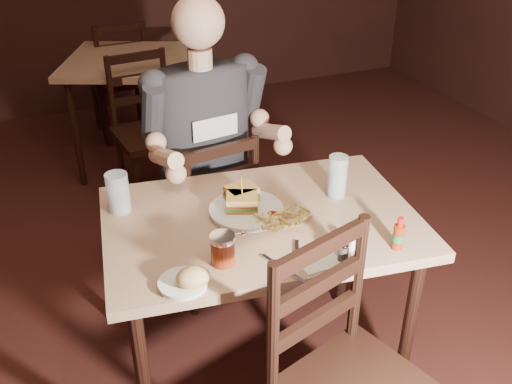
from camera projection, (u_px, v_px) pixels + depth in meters
name	position (u px, v px, depth m)	size (l,w,h in m)	color
room_shell	(239.00, 70.00, 1.54)	(7.00, 7.00, 7.00)	black
main_table	(261.00, 238.00, 2.11)	(1.21, 0.89, 0.77)	tan
bg_table	(130.00, 71.00, 3.78)	(1.05, 1.05, 0.77)	tan
chair_far	(207.00, 213.00, 2.72)	(0.40, 0.44, 0.87)	black
bg_chair_far	(119.00, 79.00, 4.33)	(0.42, 0.46, 0.91)	black
bg_chair_near	(153.00, 134.00, 3.45)	(0.42, 0.46, 0.91)	black
diner	(207.00, 117.00, 2.42)	(0.57, 0.45, 1.00)	#2A2B2E
dinner_plate	(246.00, 211.00, 2.09)	(0.27, 0.27, 0.02)	white
sandwich_left	(242.00, 198.00, 2.06)	(0.11, 0.09, 0.10)	gold
sandwich_right	(241.00, 190.00, 2.11)	(0.11, 0.09, 0.10)	gold
fries_pile	(286.00, 217.00, 2.01)	(0.23, 0.16, 0.04)	#D6BB52
ketchup_dollop	(273.00, 214.00, 2.05)	(0.04, 0.04, 0.01)	maroon
glass_left	(118.00, 193.00, 2.07)	(0.08, 0.08, 0.15)	silver
glass_right	(337.00, 177.00, 2.16)	(0.07, 0.07, 0.17)	silver
hot_sauce	(399.00, 233.00, 1.87)	(0.04, 0.04, 0.12)	maroon
salt_shaker	(353.00, 241.00, 1.89)	(0.03, 0.03, 0.06)	white
pepper_shaker	(343.00, 252.00, 1.83)	(0.04, 0.04, 0.06)	#38332D
syrup_dispenser	(223.00, 249.00, 1.81)	(0.08, 0.08, 0.11)	maroon
napkin	(317.00, 259.00, 1.85)	(0.13, 0.12, 0.00)	white
knife	(285.00, 269.00, 1.79)	(0.01, 0.21, 0.00)	silver
fork	(297.00, 255.00, 1.86)	(0.01, 0.16, 0.01)	silver
side_plate	(183.00, 284.00, 1.73)	(0.15, 0.15, 0.01)	white
bread_roll	(193.00, 277.00, 1.70)	(0.10, 0.09, 0.06)	#DFB76B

